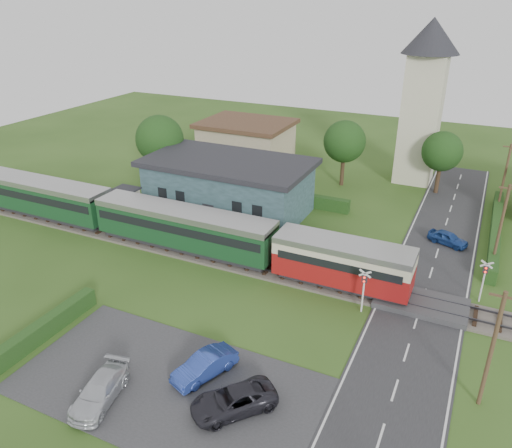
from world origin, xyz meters
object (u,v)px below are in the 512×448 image
at_px(station_building, 228,185).
at_px(pedestrian_far, 129,209).
at_px(train, 152,220).
at_px(house_west, 246,143).
at_px(crossing_signal_far, 484,275).
at_px(pedestrian_near, 263,233).
at_px(car_on_road, 448,238).
at_px(church_tower, 425,91).
at_px(crossing_signal_near, 364,285).
at_px(car_park_silver, 100,391).
at_px(car_park_blue, 205,366).
at_px(car_park_dark, 234,400).
at_px(equipment_hut, 126,201).

relative_size(station_building, pedestrian_far, 9.95).
relative_size(train, house_west, 4.00).
relative_size(house_west, crossing_signal_far, 3.30).
height_order(house_west, crossing_signal_far, house_west).
bearing_deg(pedestrian_near, car_on_road, -160.18).
relative_size(church_tower, crossing_signal_near, 5.37).
distance_m(crossing_signal_far, pedestrian_near, 17.31).
relative_size(station_building, car_park_silver, 3.66).
bearing_deg(crossing_signal_far, train, -174.77).
xyz_separation_m(station_building, train, (-2.55, -8.99, -0.52)).
relative_size(church_tower, car_park_blue, 4.40).
xyz_separation_m(house_west, car_park_dark, (17.68, -37.05, -2.08)).
height_order(crossing_signal_far, pedestrian_far, crossing_signal_far).
height_order(equipment_hut, pedestrian_far, equipment_hut).
distance_m(equipment_hut, pedestrian_near, 14.34).
xyz_separation_m(car_park_dark, pedestrian_far, (-20.07, 16.83, 0.55)).
relative_size(crossing_signal_far, car_park_blue, 0.82).
bearing_deg(church_tower, car_on_road, -70.17).
distance_m(train, house_west, 23.14).
xyz_separation_m(house_west, pedestrian_far, (-2.39, -20.23, -1.54)).
height_order(church_tower, pedestrian_far, church_tower).
bearing_deg(church_tower, crossing_signal_far, -69.98).
height_order(equipment_hut, car_park_dark, equipment_hut).
bearing_deg(crossing_signal_near, car_park_blue, -122.52).
xyz_separation_m(station_building, car_park_dark, (12.68, -23.05, -1.99)).
height_order(train, house_west, house_west).
height_order(crossing_signal_far, car_on_road, crossing_signal_far).
relative_size(crossing_signal_far, car_on_road, 0.97).
distance_m(house_west, car_park_dark, 41.11).
xyz_separation_m(station_building, house_west, (-5.00, 14.01, 0.10)).
bearing_deg(car_on_road, crossing_signal_near, -177.52).
relative_size(station_building, crossing_signal_near, 4.88).
xyz_separation_m(crossing_signal_far, pedestrian_near, (-17.27, 0.90, -0.79)).
xyz_separation_m(equipment_hut, car_park_dark, (20.68, -17.25, -1.04)).
height_order(church_tower, car_park_silver, church_tower).
xyz_separation_m(equipment_hut, station_building, (8.00, 5.79, 0.95)).
distance_m(equipment_hut, pedestrian_far, 0.89).
xyz_separation_m(church_tower, car_park_blue, (-5.00, -38.45, -9.49)).
xyz_separation_m(equipment_hut, car_on_road, (28.55, 7.41, -1.12)).
bearing_deg(car_on_road, church_tower, 40.00).
distance_m(church_tower, pedestrian_far, 33.49).
relative_size(house_west, pedestrian_far, 6.71).
distance_m(equipment_hut, crossing_signal_far, 31.61).
relative_size(crossing_signal_near, car_park_silver, 0.75).
bearing_deg(car_park_silver, crossing_signal_near, 41.93).
bearing_deg(station_building, equipment_hut, -144.08).
distance_m(train, car_on_road, 25.47).
bearing_deg(crossing_signal_far, house_west, 144.23).
bearing_deg(crossing_signal_near, car_park_silver, -126.55).
bearing_deg(car_park_blue, house_west, 134.16).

